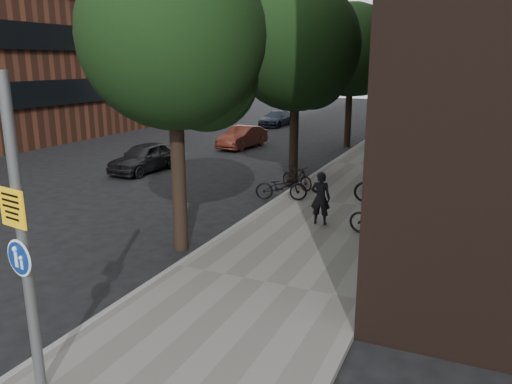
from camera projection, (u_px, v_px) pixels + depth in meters
The scene contains 15 objects.
ground at pixel (169, 368), 7.93m from camera, with size 120.00×120.00×0.00m, color black.
sidewalk at pixel (343, 205), 16.65m from camera, with size 4.50×60.00×0.12m, color #63605B.
curb_edge at pixel (280, 198), 17.54m from camera, with size 0.15×60.00×0.13m, color slate.
street_tree_near at pixel (179, 44), 11.73m from camera, with size 4.40×4.40×7.50m.
street_tree_mid at pixel (299, 51), 19.24m from camera, with size 5.00×5.00×7.80m.
street_tree_far at pixel (353, 54), 27.19m from camera, with size 5.00×5.00×7.80m.
signpost at pixel (23, 241), 6.68m from camera, with size 0.52×0.15×4.50m.
pedestrian at pixel (321, 198), 14.36m from camera, with size 0.57×0.37×1.56m, color black.
parked_bike_facade_near at pixel (382, 220), 13.42m from camera, with size 0.63×1.79×0.94m, color black.
parked_bike_facade_far at pixel (382, 187), 16.53m from camera, with size 0.52×1.84×1.10m, color black.
parked_bike_curb_near at pixel (281, 187), 16.95m from camera, with size 0.61×1.75×0.92m, color black.
parked_bike_curb_far at pixel (297, 177), 18.37m from camera, with size 0.42×1.50×0.90m, color black.
parked_car_near at pixel (145, 157), 21.86m from camera, with size 1.49×3.72×1.27m, color black.
parked_car_mid at pixel (242, 137), 27.83m from camera, with size 1.28×3.66×1.21m, color maroon.
parked_car_far at pixel (277, 118), 37.33m from camera, with size 1.59×3.91×1.13m, color black.
Camera 1 is at (4.09, -5.79, 4.72)m, focal length 35.00 mm.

